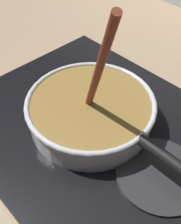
% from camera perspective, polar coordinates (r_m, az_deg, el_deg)
% --- Properties ---
extents(ground, '(2.40, 1.60, 0.04)m').
position_cam_1_polar(ground, '(0.61, -12.74, -6.98)').
color(ground, '#9E8466').
extents(hob_plate, '(0.56, 0.48, 0.01)m').
position_cam_1_polar(hob_plate, '(0.61, -0.00, -2.35)').
color(hob_plate, black).
rests_on(hob_plate, ground).
extents(burner_ring, '(0.20, 0.20, 0.01)m').
position_cam_1_polar(burner_ring, '(0.60, 0.00, -1.71)').
color(burner_ring, '#592D0C').
rests_on(burner_ring, hob_plate).
extents(spare_burner, '(0.16, 0.16, 0.01)m').
position_cam_1_polar(spare_burner, '(0.53, 14.33, -12.43)').
color(spare_burner, '#262628').
rests_on(spare_burner, hob_plate).
extents(cooking_pan, '(0.39, 0.27, 0.31)m').
position_cam_1_polar(cooking_pan, '(0.58, 0.12, 0.30)').
color(cooking_pan, silver).
rests_on(cooking_pan, hob_plate).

